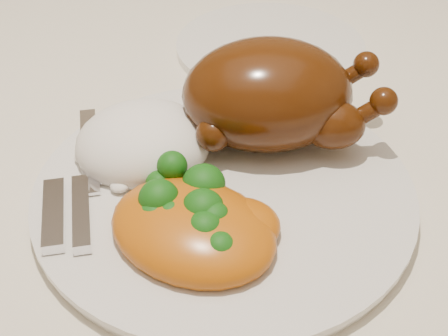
# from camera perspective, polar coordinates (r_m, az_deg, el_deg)

# --- Properties ---
(dining_table) EXTENTS (1.60, 0.90, 0.76)m
(dining_table) POSITION_cam_1_polar(r_m,az_deg,el_deg) (0.72, -9.81, -0.41)
(dining_table) COLOR brown
(dining_table) RESTS_ON floor
(tablecloth) EXTENTS (1.73, 1.03, 0.18)m
(tablecloth) POSITION_cam_1_polar(r_m,az_deg,el_deg) (0.67, -10.49, 4.41)
(tablecloth) COLOR beige
(tablecloth) RESTS_ON dining_table
(dinner_plate) EXTENTS (0.34, 0.34, 0.01)m
(dinner_plate) POSITION_cam_1_polar(r_m,az_deg,el_deg) (0.51, -0.00, -2.30)
(dinner_plate) COLOR silver
(dinner_plate) RESTS_ON tablecloth
(side_plate) EXTENTS (0.25, 0.25, 0.01)m
(side_plate) POSITION_cam_1_polar(r_m,az_deg,el_deg) (0.73, 4.24, 11.03)
(side_plate) COLOR silver
(side_plate) RESTS_ON tablecloth
(roast_chicken) EXTENTS (0.19, 0.14, 0.09)m
(roast_chicken) POSITION_cam_1_polar(r_m,az_deg,el_deg) (0.54, 4.45, 6.75)
(roast_chicken) COLOR #462107
(roast_chicken) RESTS_ON dinner_plate
(rice_mound) EXTENTS (0.15, 0.14, 0.06)m
(rice_mound) POSITION_cam_1_polar(r_m,az_deg,el_deg) (0.54, -7.36, 2.26)
(rice_mound) COLOR white
(rice_mound) RESTS_ON dinner_plate
(mac_and_cheese) EXTENTS (0.16, 0.14, 0.05)m
(mac_and_cheese) POSITION_cam_1_polar(r_m,az_deg,el_deg) (0.46, -2.66, -5.06)
(mac_and_cheese) COLOR #C8510C
(mac_and_cheese) RESTS_ON dinner_plate
(cutlery) EXTENTS (0.07, 0.18, 0.01)m
(cutlery) POSITION_cam_1_polar(r_m,az_deg,el_deg) (0.51, -13.19, -2.09)
(cutlery) COLOR silver
(cutlery) RESTS_ON dinner_plate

